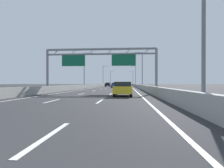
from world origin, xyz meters
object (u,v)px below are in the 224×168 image
object	(u,v)px
yellow_car	(123,89)
streetlamp_right_distant	(133,77)
streetlamp_right_mid	(141,68)
black_car	(108,85)
orange_car	(127,84)
streetlamp_left_distant	(111,77)
sign_gantry	(100,59)
blue_car	(115,85)
streetlamp_left_far	(104,75)
streetlamp_right_near	(199,4)
red_car	(116,85)
streetlamp_right_far	(135,74)
streetlamp_left_mid	(85,68)

from	to	relation	value
yellow_car	streetlamp_right_distant	bearing A→B (deg)	87.85
streetlamp_right_mid	black_car	bearing A→B (deg)	118.19
streetlamp_right_mid	orange_car	distance (m)	29.77
yellow_car	streetlamp_left_distant	bearing A→B (deg)	95.66
sign_gantry	blue_car	bearing A→B (deg)	89.41
blue_car	streetlamp_right_distant	bearing A→B (deg)	84.46
streetlamp_left_far	streetlamp_right_distant	xyz separation A→B (m)	(14.93, 39.56, 0.00)
blue_car	black_car	xyz separation A→B (m)	(-3.69, 16.21, 0.05)
streetlamp_right_near	red_car	bearing A→B (deg)	97.99
streetlamp_left_far	streetlamp_right_distant	bearing A→B (deg)	69.32
streetlamp_right_far	blue_car	size ratio (longest dim) A/B	2.30
streetlamp_right_far	orange_car	bearing A→B (deg)	-109.85
streetlamp_right_mid	yellow_car	bearing A→B (deg)	-97.76
sign_gantry	streetlamp_right_mid	size ratio (longest dim) A/B	1.69
streetlamp_right_far	yellow_car	world-z (taller)	streetlamp_right_far
streetlamp_left_distant	orange_car	world-z (taller)	streetlamp_left_distant
streetlamp_right_mid	yellow_car	world-z (taller)	streetlamp_right_mid
streetlamp_right_mid	red_car	bearing A→B (deg)	120.28
black_car	streetlamp_right_far	bearing A→B (deg)	60.19
black_car	streetlamp_right_mid	bearing A→B (deg)	-61.81
streetlamp_right_far	blue_car	world-z (taller)	streetlamp_right_far
streetlamp_right_near	yellow_car	bearing A→B (deg)	113.56
streetlamp_right_distant	black_car	size ratio (longest dim) A/B	2.22
streetlamp_right_distant	orange_car	world-z (taller)	streetlamp_right_distant
yellow_car	streetlamp_left_far	bearing A→B (deg)	98.83
sign_gantry	streetlamp_left_mid	world-z (taller)	streetlamp_left_mid
streetlamp_left_mid	yellow_car	xyz separation A→B (m)	(10.82, -30.14, -4.64)
streetlamp_right_distant	black_car	world-z (taller)	streetlamp_right_distant
streetlamp_right_near	yellow_car	distance (m)	11.27
streetlamp_right_near	streetlamp_right_mid	bearing A→B (deg)	90.00
streetlamp_left_far	streetlamp_right_far	bearing A→B (deg)	0.00
streetlamp_right_far	black_car	xyz separation A→B (m)	(-10.95, -19.12, -4.62)
blue_car	black_car	bearing A→B (deg)	102.82
blue_car	orange_car	bearing A→B (deg)	81.98
streetlamp_left_distant	red_car	xyz separation A→B (m)	(7.62, -66.60, -4.60)
red_car	orange_car	bearing A→B (deg)	77.94
sign_gantry	streetlamp_right_distant	xyz separation A→B (m)	(7.54, 102.00, 0.59)
black_car	streetlamp_left_mid	bearing A→B (deg)	-101.01
streetlamp_left_mid	black_car	distance (m)	21.33
streetlamp_left_mid	streetlamp_right_distant	size ratio (longest dim) A/B	1.00
orange_car	streetlamp_left_far	bearing A→B (deg)	137.10
streetlamp_right_near	blue_car	distance (m)	44.63
red_car	black_car	world-z (taller)	red_car
sign_gantry	red_car	size ratio (longest dim) A/B	3.91
streetlamp_right_near	streetlamp_left_mid	world-z (taller)	same
streetlamp_left_mid	streetlamp_right_distant	bearing A→B (deg)	79.31
streetlamp_left_mid	streetlamp_left_distant	bearing A→B (deg)	90.00
yellow_car	orange_car	distance (m)	59.31
streetlamp_right_mid	black_car	world-z (taller)	streetlamp_right_mid
streetlamp_left_mid	streetlamp_right_far	bearing A→B (deg)	69.32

